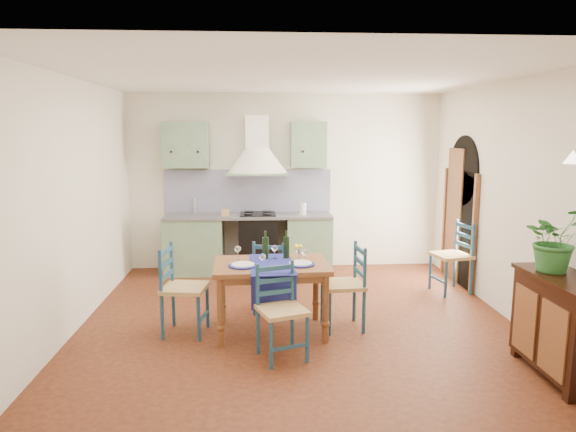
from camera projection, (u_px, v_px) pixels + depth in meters
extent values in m
plane|color=#40170D|center=(298.00, 320.00, 6.05)|extent=(5.00, 5.00, 0.00)
cube|color=silver|center=(285.00, 182.00, 8.28)|extent=(5.00, 0.04, 2.80)
cube|color=gray|center=(194.00, 245.00, 8.05)|extent=(0.90, 0.60, 0.88)
cube|color=gray|center=(309.00, 244.00, 8.16)|extent=(0.70, 0.60, 0.88)
cube|color=black|center=(258.00, 244.00, 8.11)|extent=(0.60, 0.58, 0.88)
cube|color=slate|center=(248.00, 216.00, 8.02)|extent=(2.60, 0.64, 0.04)
cube|color=silver|center=(194.00, 217.00, 7.97)|extent=(0.45, 0.40, 0.03)
cylinder|color=silver|center=(195.00, 205.00, 8.12)|extent=(0.02, 0.02, 0.26)
cube|color=black|center=(258.00, 214.00, 8.03)|extent=(0.55, 0.48, 0.02)
cube|color=black|center=(249.00, 268.00, 8.21)|extent=(2.60, 0.50, 0.08)
cube|color=#090C51|center=(248.00, 191.00, 8.24)|extent=(2.65, 0.05, 0.68)
cube|color=gray|center=(186.00, 145.00, 7.91)|extent=(0.70, 0.34, 0.70)
cube|color=gray|center=(308.00, 145.00, 8.03)|extent=(0.55, 0.34, 0.70)
cone|color=white|center=(257.00, 161.00, 7.95)|extent=(0.96, 0.96, 0.40)
cube|color=white|center=(257.00, 132.00, 7.97)|extent=(0.36, 0.30, 0.50)
cube|color=silver|center=(512.00, 201.00, 5.98)|extent=(0.04, 5.00, 2.80)
cube|color=black|center=(460.00, 227.00, 7.45)|extent=(0.03, 1.00, 1.65)
cylinder|color=black|center=(463.00, 171.00, 7.31)|extent=(0.03, 1.00, 1.00)
cube|color=brown|center=(474.00, 235.00, 6.92)|extent=(0.06, 0.06, 1.65)
cube|color=brown|center=(445.00, 221.00, 7.98)|extent=(0.06, 0.06, 1.65)
cube|color=brown|center=(454.00, 215.00, 7.64)|extent=(0.04, 0.55, 1.96)
cone|color=#FFEDC6|center=(573.00, 157.00, 4.55)|extent=(0.16, 0.16, 0.12)
cube|color=silver|center=(73.00, 205.00, 5.67)|extent=(0.04, 5.00, 2.80)
cube|color=white|center=(298.00, 76.00, 5.59)|extent=(5.00, 5.00, 0.01)
cube|color=brown|center=(271.00, 266.00, 5.58)|extent=(1.26, 0.87, 0.05)
cube|color=brown|center=(271.00, 272.00, 5.59)|extent=(1.14, 0.74, 0.08)
cylinder|color=brown|center=(220.00, 313.00, 5.26)|extent=(0.07, 0.07, 0.73)
cylinder|color=brown|center=(222.00, 292.00, 5.93)|extent=(0.07, 0.07, 0.73)
cylinder|color=brown|center=(326.00, 309.00, 5.36)|extent=(0.07, 0.07, 0.73)
cylinder|color=brown|center=(316.00, 290.00, 6.03)|extent=(0.07, 0.07, 0.73)
cube|color=navy|center=(271.00, 264.00, 5.53)|extent=(0.49, 0.94, 0.01)
cube|color=navy|center=(274.00, 291.00, 5.19)|extent=(0.46, 0.03, 0.38)
cylinder|color=navy|center=(243.00, 265.00, 5.44)|extent=(0.31, 0.31, 0.01)
cylinder|color=silver|center=(243.00, 264.00, 5.44)|extent=(0.25, 0.25, 0.01)
cylinder|color=navy|center=(301.00, 264.00, 5.50)|extent=(0.31, 0.31, 0.01)
cylinder|color=silver|center=(301.00, 263.00, 5.50)|extent=(0.25, 0.25, 0.01)
cylinder|color=black|center=(265.00, 245.00, 5.75)|extent=(0.07, 0.07, 0.32)
cylinder|color=black|center=(286.00, 245.00, 5.77)|extent=(0.07, 0.07, 0.32)
cylinder|color=white|center=(298.00, 254.00, 5.75)|extent=(0.05, 0.05, 0.10)
sphere|color=yellow|center=(298.00, 246.00, 5.73)|extent=(0.10, 0.10, 0.10)
cylinder|color=navy|center=(271.00, 345.00, 4.78)|extent=(0.04, 0.04, 0.47)
cylinder|color=navy|center=(258.00, 309.00, 5.08)|extent=(0.04, 0.04, 0.93)
cylinder|color=navy|center=(307.00, 339.00, 4.92)|extent=(0.04, 0.04, 0.47)
cylinder|color=navy|center=(292.00, 305.00, 5.22)|extent=(0.04, 0.04, 0.93)
cube|color=tan|center=(282.00, 310.00, 4.97)|extent=(0.55, 0.55, 0.04)
cube|color=navy|center=(275.00, 292.00, 5.12)|extent=(0.38, 0.15, 0.05)
cube|color=navy|center=(275.00, 280.00, 5.10)|extent=(0.38, 0.15, 0.05)
cube|color=navy|center=(275.00, 268.00, 5.08)|extent=(0.38, 0.15, 0.05)
cube|color=navy|center=(290.00, 347.00, 4.85)|extent=(0.36, 0.15, 0.03)
cylinder|color=navy|center=(290.00, 290.00, 6.46)|extent=(0.04, 0.04, 0.47)
cylinder|color=navy|center=(283.00, 281.00, 6.08)|extent=(0.04, 0.04, 0.91)
cylinder|color=navy|center=(263.00, 288.00, 6.55)|extent=(0.04, 0.04, 0.47)
cylinder|color=navy|center=(254.00, 279.00, 6.16)|extent=(0.04, 0.04, 0.91)
cube|color=tan|center=(273.00, 274.00, 6.29)|extent=(0.53, 0.53, 0.04)
cube|color=navy|center=(269.00, 267.00, 6.09)|extent=(0.38, 0.14, 0.05)
cube|color=navy|center=(269.00, 257.00, 6.07)|extent=(0.38, 0.14, 0.05)
cube|color=navy|center=(268.00, 247.00, 6.05)|extent=(0.38, 0.14, 0.05)
cube|color=navy|center=(276.00, 292.00, 6.51)|extent=(0.36, 0.13, 0.03)
cylinder|color=navy|center=(199.00, 318.00, 5.42)|extent=(0.04, 0.04, 0.50)
cylinder|color=navy|center=(161.00, 296.00, 5.41)|extent=(0.04, 0.04, 0.99)
cylinder|color=navy|center=(207.00, 306.00, 5.80)|extent=(0.04, 0.04, 0.50)
cylinder|color=navy|center=(173.00, 285.00, 5.80)|extent=(0.04, 0.04, 0.99)
cube|color=tan|center=(185.00, 288.00, 5.58)|extent=(0.52, 0.52, 0.04)
cube|color=navy|center=(167.00, 275.00, 5.58)|extent=(0.09, 0.42, 0.05)
cube|color=navy|center=(166.00, 264.00, 5.56)|extent=(0.09, 0.42, 0.05)
cube|color=navy|center=(166.00, 252.00, 5.53)|extent=(0.09, 0.42, 0.05)
cube|color=navy|center=(203.00, 317.00, 5.62)|extent=(0.09, 0.40, 0.03)
cylinder|color=navy|center=(322.00, 302.00, 5.95)|extent=(0.04, 0.04, 0.49)
cylinder|color=navy|center=(355.00, 281.00, 5.97)|extent=(0.04, 0.04, 0.96)
cylinder|color=navy|center=(330.00, 314.00, 5.57)|extent=(0.04, 0.04, 0.49)
cylinder|color=navy|center=(364.00, 291.00, 5.59)|extent=(0.04, 0.04, 0.96)
cube|color=tan|center=(343.00, 285.00, 5.75)|extent=(0.49, 0.49, 0.04)
cube|color=navy|center=(360.00, 272.00, 5.75)|extent=(0.06, 0.41, 0.05)
cube|color=navy|center=(360.00, 261.00, 5.73)|extent=(0.06, 0.41, 0.05)
cube|color=navy|center=(360.00, 250.00, 5.71)|extent=(0.06, 0.41, 0.05)
cube|color=navy|center=(326.00, 312.00, 5.77)|extent=(0.06, 0.39, 0.03)
cylinder|color=navy|center=(430.00, 272.00, 7.23)|extent=(0.04, 0.04, 0.50)
cylinder|color=navy|center=(456.00, 253.00, 7.29)|extent=(0.04, 0.04, 0.98)
cylinder|color=navy|center=(446.00, 279.00, 6.86)|extent=(0.04, 0.04, 0.50)
cylinder|color=navy|center=(472.00, 260.00, 6.92)|extent=(0.04, 0.04, 0.98)
cube|color=tan|center=(451.00, 255.00, 7.05)|extent=(0.54, 0.54, 0.04)
cube|color=navy|center=(464.00, 245.00, 7.08)|extent=(0.11, 0.41, 0.05)
cube|color=navy|center=(465.00, 236.00, 7.06)|extent=(0.11, 0.41, 0.05)
cube|color=navy|center=(465.00, 226.00, 7.04)|extent=(0.11, 0.41, 0.05)
cube|color=navy|center=(438.00, 279.00, 7.05)|extent=(0.11, 0.39, 0.03)
cube|color=black|center=(563.00, 325.00, 4.59)|extent=(0.45, 1.00, 0.82)
cube|color=black|center=(568.00, 279.00, 4.52)|extent=(0.50, 1.05, 0.04)
cube|color=brown|center=(553.00, 340.00, 4.36)|extent=(0.02, 0.38, 0.63)
cube|color=brown|center=(525.00, 321.00, 4.81)|extent=(0.02, 0.38, 0.63)
cube|color=black|center=(570.00, 397.00, 4.22)|extent=(0.08, 0.08, 0.08)
cube|color=black|center=(516.00, 352.00, 5.09)|extent=(0.08, 0.08, 0.08)
cube|color=black|center=(550.00, 351.00, 5.11)|extent=(0.08, 0.08, 0.08)
imported|color=#2A6A2C|center=(555.00, 239.00, 4.66)|extent=(0.63, 0.57, 0.60)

